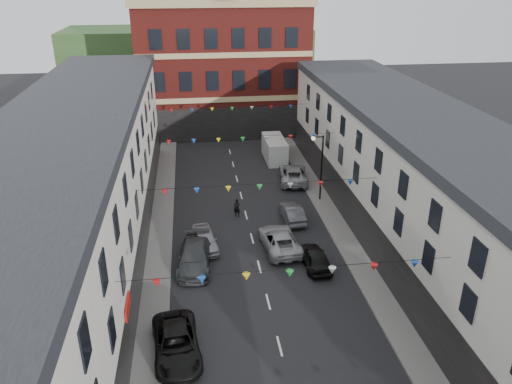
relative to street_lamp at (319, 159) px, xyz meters
name	(u,v)px	position (x,y,z in m)	size (l,w,h in m)	color
ground	(268,302)	(-6.55, -14.00, -3.90)	(160.00, 160.00, 0.00)	black
pavement_left	(156,291)	(-13.45, -12.00, -3.83)	(1.80, 64.00, 0.15)	#605E5B
pavement_right	(366,275)	(0.35, -12.00, -3.83)	(1.80, 64.00, 0.15)	#605E5B
terrace_left	(59,229)	(-18.33, -13.00, 1.44)	(8.40, 56.00, 10.70)	silver
terrace_right	(453,213)	(5.23, -13.00, 0.95)	(8.40, 56.00, 9.70)	beige
civic_building	(222,63)	(-6.55, 23.95, 4.23)	(20.60, 13.30, 18.50)	maroon
clock_tower	(154,7)	(-14.05, 21.00, 11.03)	(5.60, 5.60, 30.00)	maroon
distant_hill	(189,59)	(-10.55, 48.00, 1.10)	(40.00, 14.00, 10.00)	#305226
street_lamp	(319,159)	(0.00, 0.00, 0.00)	(1.10, 0.36, 6.00)	black
car_left_c	(176,344)	(-12.05, -17.89, -3.19)	(2.38, 5.15, 1.43)	black
car_left_d	(195,256)	(-10.93, -9.31, -3.13)	(2.17, 5.35, 1.55)	#3B3F42
car_left_e	(205,239)	(-10.15, -6.90, -3.20)	(1.66, 4.12, 1.40)	#9B9CA3
car_right_d	(315,257)	(-2.77, -10.41, -3.22)	(1.63, 4.04, 1.38)	black
car_right_e	(292,213)	(-2.95, -3.39, -3.23)	(1.42, 4.08, 1.34)	#4E4F55
car_right_f	(293,174)	(-1.23, 4.65, -3.15)	(2.51, 5.45, 1.51)	#9B9D9F
moving_car	(279,240)	(-4.75, -7.72, -3.18)	(2.40, 5.20, 1.45)	#A4A8AB
white_van	(275,149)	(-2.00, 10.91, -2.73)	(2.05, 5.32, 2.35)	silver
pedestrian	(237,208)	(-7.31, -2.14, -3.11)	(0.58, 0.38, 1.59)	black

